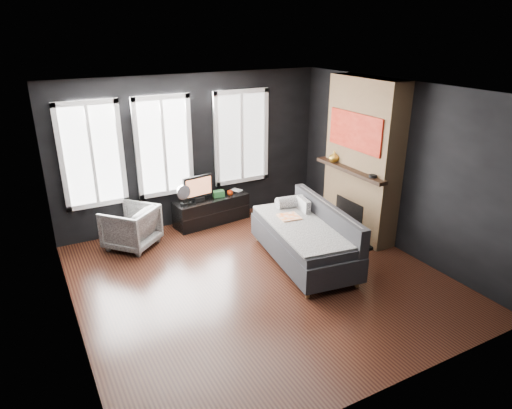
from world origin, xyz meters
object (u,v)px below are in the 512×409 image
armchair (131,225)px  mug (230,192)px  sofa (304,235)px  book (234,187)px  mantel_vase (334,157)px  monitor (198,187)px  media_console (211,210)px

armchair → mug: size_ratio=6.86×
sofa → mug: (-0.29, 2.04, 0.09)m
book → mantel_vase: 2.00m
monitor → book: monitor is taller
sofa → armchair: sofa is taller
sofa → monitor: size_ratio=3.54×
mug → book: book is taller
monitor → armchair: bearing=-176.6°
sofa → monitor: bearing=121.3°
monitor → mantel_vase: (2.09, -1.18, 0.57)m
book → armchair: bearing=-169.1°
monitor → mug: size_ratio=5.34×
mug → book: bearing=44.1°
sofa → mug: size_ratio=18.89×
media_console → book: (0.52, 0.11, 0.35)m
monitor → book: 0.79m
armchair → mantel_vase: 3.65m
mug → armchair: bearing=-172.5°
sofa → mug: sofa is taller
monitor → mantel_vase: 2.47m
media_console → monitor: size_ratio=2.37×
media_console → mug: mug is taller
sofa → book: bearing=101.3°
mug → monitor: bearing=177.4°
mantel_vase → media_console: bearing=147.2°
armchair → monitor: bearing=150.5°
armchair → book: armchair is taller
sofa → monitor: (-0.90, 2.07, 0.30)m
sofa → monitor: monitor is taller
armchair → sofa: bearing=99.5°
sofa → mantel_vase: mantel_vase is taller
sofa → mug: 2.07m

